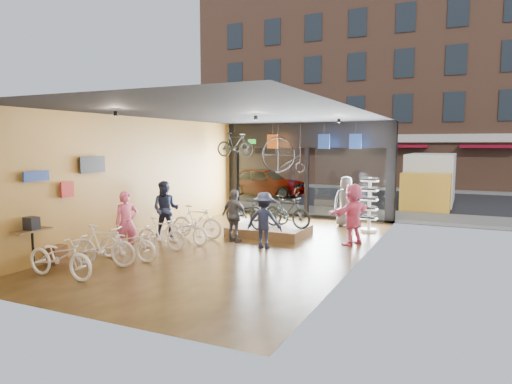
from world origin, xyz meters
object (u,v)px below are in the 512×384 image
Objects in this scene: customer_4 at (346,201)px; sunglasses_rack at (369,205)px; floor_bike_4 at (186,229)px; display_bike_left at (245,212)px; floor_bike_1 at (103,245)px; penny_farthing at (285,156)px; customer_2 at (235,216)px; customer_3 at (264,220)px; display_bike_right at (269,211)px; customer_1 at (166,209)px; display_bike_mid at (287,212)px; customer_5 at (353,214)px; display_platform at (269,231)px; hung_bike at (235,145)px; floor_bike_5 at (197,222)px; customer_0 at (127,223)px; street_car at (263,182)px; box_truck at (429,181)px; floor_bike_0 at (60,256)px; floor_bike_3 at (161,234)px; floor_bike_2 at (127,243)px.

sunglasses_rack reaches higher than customer_4.
floor_bike_4 is 2.04m from display_bike_left.
floor_bike_1 is 1.03× the size of penny_farthing.
customer_2 is 1.01× the size of customer_3.
display_bike_left is 1.18× the size of display_bike_right.
customer_1 is 5.08m from penny_farthing.
customer_5 reaches higher than display_bike_mid.
customer_3 is (0.83, -2.24, 0.09)m from display_bike_right.
display_bike_right is 0.94× the size of penny_farthing.
hung_bike is (-2.49, 2.37, 2.78)m from display_platform.
hung_bike is at bearing 1.86° from customer_4.
sunglasses_rack reaches higher than customer_2.
sunglasses_rack is (4.99, 7.13, 0.41)m from floor_bike_1.
hung_bike is (-4.34, -0.26, 2.02)m from customer_4.
customer_0 is at bearing 162.73° from floor_bike_5.
display_bike_mid is 3.84m from customer_1.
sunglasses_rack is at bearing -137.35° from street_car.
box_truck is 11.50m from customer_3.
floor_bike_0 is at bearing -110.34° from display_platform.
floor_bike_3 is 0.83× the size of display_bike_left.
hung_bike is at bearing -9.56° from floor_bike_1.
display_bike_mid is 0.94× the size of customer_4.
floor_bike_5 is at bearing -110.46° from penny_farthing.
customer_3 is (2.92, 4.55, 0.31)m from floor_bike_0.
floor_bike_4 is 5.25m from hung_bike.
floor_bike_1 is 1.00× the size of display_bike_mid.
customer_3 is (5.32, -11.92, -0.01)m from street_car.
display_bike_left is 1.75m from customer_3.
sunglasses_rack is (2.22, 3.73, 0.12)m from customer_3.
customer_2 is (4.18, -11.55, -0.01)m from street_car.
display_bike_mid is 1.09× the size of display_bike_right.
customer_0 is 6.62m from hung_bike.
floor_bike_2 is at bearing 173.23° from floor_bike_3.
customer_0 is (-2.26, -4.41, 0.14)m from display_bike_right.
display_platform is 1.30× the size of sunglasses_rack.
display_platform is (2.33, 6.30, -0.34)m from floor_bike_0.
display_bike_right is 0.86× the size of customer_5.
display_bike_mid is 1.03× the size of penny_farthing.
floor_bike_2 is 1.33m from floor_bike_3.
display_bike_mid reaches higher than display_bike_right.
floor_bike_0 is 1.01× the size of display_bike_left.
floor_bike_1 reaches higher than floor_bike_0.
customer_0 is at bearing -124.84° from sunglasses_rack.
display_bike_mid reaches higher than floor_bike_1.
customer_0 reaches higher than display_bike_left.
customer_0 is (-0.60, -2.54, 0.33)m from floor_bike_5.
street_car is 12.72m from floor_bike_4.
floor_bike_5 is (0.05, 1.76, 0.06)m from floor_bike_3.
display_bike_mid is at bearing 6.16° from customer_1.
floor_bike_1 is at bearing -7.88° from floor_bike_0.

